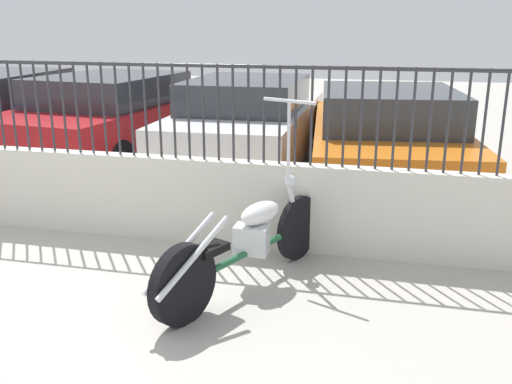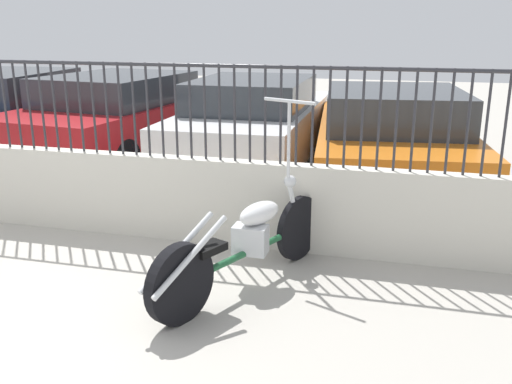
{
  "view_description": "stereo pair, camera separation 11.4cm",
  "coord_description": "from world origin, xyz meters",
  "px_view_note": "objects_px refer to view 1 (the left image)",
  "views": [
    {
      "loc": [
        3.23,
        -2.65,
        2.12
      ],
      "look_at": [
        2.11,
        1.98,
        0.7
      ],
      "focal_mm": 40.0,
      "sensor_mm": 36.0,
      "label": 1
    },
    {
      "loc": [
        3.34,
        -2.62,
        2.12
      ],
      "look_at": [
        2.11,
        1.98,
        0.7
      ],
      "focal_mm": 40.0,
      "sensor_mm": 36.0,
      "label": 2
    }
  ],
  "objects_px": {
    "car_orange": "(385,137)",
    "car_blue": "(3,112)",
    "motorcycle_green": "(241,245)",
    "car_red": "(118,116)",
    "car_white": "(249,122)"
  },
  "relations": [
    {
      "from": "car_orange",
      "to": "car_blue",
      "type": "bearing_deg",
      "value": 77.33
    },
    {
      "from": "motorcycle_green",
      "to": "car_orange",
      "type": "xyz_separation_m",
      "value": [
        1.05,
        3.52,
        0.27
      ]
    },
    {
      "from": "motorcycle_green",
      "to": "car_blue",
      "type": "distance_m",
      "value": 6.7
    },
    {
      "from": "car_red",
      "to": "car_white",
      "type": "height_order",
      "value": "car_red"
    },
    {
      "from": "car_white",
      "to": "car_orange",
      "type": "relative_size",
      "value": 0.99
    },
    {
      "from": "car_blue",
      "to": "car_red",
      "type": "distance_m",
      "value": 2.15
    },
    {
      "from": "motorcycle_green",
      "to": "car_white",
      "type": "height_order",
      "value": "motorcycle_green"
    },
    {
      "from": "car_blue",
      "to": "car_white",
      "type": "xyz_separation_m",
      "value": [
        4.29,
        -0.1,
        0.0
      ]
    },
    {
      "from": "motorcycle_green",
      "to": "car_red",
      "type": "xyz_separation_m",
      "value": [
        -3.1,
        4.08,
        0.3
      ]
    },
    {
      "from": "car_orange",
      "to": "car_red",
      "type": "bearing_deg",
      "value": 75.44
    },
    {
      "from": "car_orange",
      "to": "car_white",
      "type": "bearing_deg",
      "value": 67.94
    },
    {
      "from": "motorcycle_green",
      "to": "car_red",
      "type": "relative_size",
      "value": 0.42
    },
    {
      "from": "car_red",
      "to": "car_orange",
      "type": "bearing_deg",
      "value": -91.39
    },
    {
      "from": "car_orange",
      "to": "motorcycle_green",
      "type": "bearing_deg",
      "value": 156.57
    },
    {
      "from": "car_red",
      "to": "car_orange",
      "type": "distance_m",
      "value": 4.19
    }
  ]
}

